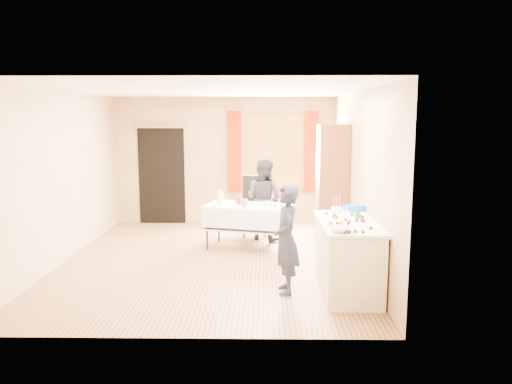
{
  "coord_description": "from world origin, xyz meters",
  "views": [
    {
      "loc": [
        0.83,
        -7.5,
        2.23
      ],
      "look_at": [
        0.7,
        0.0,
        1.08
      ],
      "focal_mm": 35.0,
      "sensor_mm": 36.0,
      "label": 1
    }
  ],
  "objects_px": {
    "chair": "(255,217)",
    "cabinet": "(332,186)",
    "counter": "(347,256)",
    "party_table": "(249,223)",
    "girl": "(286,239)",
    "woman": "(264,199)"
  },
  "relations": [
    {
      "from": "counter",
      "to": "girl",
      "type": "xyz_separation_m",
      "value": [
        -0.78,
        -0.07,
        0.24
      ]
    },
    {
      "from": "chair",
      "to": "woman",
      "type": "relative_size",
      "value": 0.75
    },
    {
      "from": "girl",
      "to": "woman",
      "type": "height_order",
      "value": "woman"
    },
    {
      "from": "cabinet",
      "to": "chair",
      "type": "height_order",
      "value": "cabinet"
    },
    {
      "from": "counter",
      "to": "girl",
      "type": "distance_m",
      "value": 0.82
    },
    {
      "from": "cabinet",
      "to": "woman",
      "type": "bearing_deg",
      "value": 160.73
    },
    {
      "from": "party_table",
      "to": "girl",
      "type": "relative_size",
      "value": 1.15
    },
    {
      "from": "cabinet",
      "to": "party_table",
      "type": "height_order",
      "value": "cabinet"
    },
    {
      "from": "party_table",
      "to": "girl",
      "type": "height_order",
      "value": "girl"
    },
    {
      "from": "cabinet",
      "to": "chair",
      "type": "bearing_deg",
      "value": 150.17
    },
    {
      "from": "cabinet",
      "to": "woman",
      "type": "height_order",
      "value": "cabinet"
    },
    {
      "from": "cabinet",
      "to": "counter",
      "type": "xyz_separation_m",
      "value": [
        -0.1,
        -2.28,
        -0.59
      ]
    },
    {
      "from": "party_table",
      "to": "counter",
      "type": "bearing_deg",
      "value": -43.07
    },
    {
      "from": "chair",
      "to": "cabinet",
      "type": "bearing_deg",
      "value": -31.51
    },
    {
      "from": "cabinet",
      "to": "chair",
      "type": "distance_m",
      "value": 1.7
    },
    {
      "from": "counter",
      "to": "party_table",
      "type": "bearing_deg",
      "value": 122.67
    },
    {
      "from": "cabinet",
      "to": "chair",
      "type": "xyz_separation_m",
      "value": [
        -1.34,
        0.77,
        -0.71
      ]
    },
    {
      "from": "cabinet",
      "to": "party_table",
      "type": "bearing_deg",
      "value": -170.84
    },
    {
      "from": "party_table",
      "to": "woman",
      "type": "bearing_deg",
      "value": 83.31
    },
    {
      "from": "party_table",
      "to": "chair",
      "type": "relative_size",
      "value": 1.44
    },
    {
      "from": "counter",
      "to": "girl",
      "type": "height_order",
      "value": "girl"
    },
    {
      "from": "counter",
      "to": "chair",
      "type": "relative_size",
      "value": 1.38
    }
  ]
}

